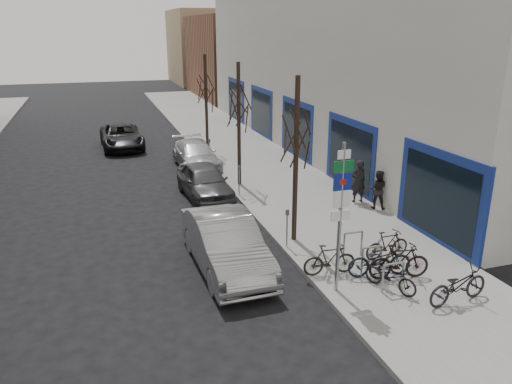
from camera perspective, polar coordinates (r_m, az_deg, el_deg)
ground at (r=13.10m, az=-0.59°, el=-13.28°), size 120.00×120.00×0.00m
sidewalk_east at (r=23.10m, az=2.64°, el=1.20°), size 5.00×70.00×0.15m
commercial_building at (r=33.57m, az=19.93°, el=14.07°), size 20.00×32.00×10.00m
brick_building_far at (r=53.30m, az=-0.12°, el=15.21°), size 12.00×14.00×8.00m
tan_building_far at (r=67.82m, az=-3.76°, el=16.25°), size 13.00×12.00×9.00m
highway_sign_pole at (r=12.86m, az=9.66°, el=-1.98°), size 0.55×0.10×4.20m
bike_rack at (r=14.69m, az=13.08°, el=-7.18°), size 0.66×2.26×0.83m
tree_near at (r=15.59m, az=4.69°, el=8.06°), size 1.80×1.80×5.50m
tree_mid at (r=21.66m, az=-2.01°, el=10.97°), size 1.80×1.80×5.50m
tree_far at (r=27.93m, az=-5.79°, el=12.54°), size 1.80×1.80×5.50m
meter_front at (r=15.86m, az=3.58°, el=-3.74°), size 0.10×0.08×1.27m
meter_mid at (r=20.79m, az=-1.96°, el=1.67°), size 0.10×0.08×1.27m
meter_back at (r=25.94m, az=-5.34°, el=4.97°), size 0.10×0.08×1.27m
bike_near_left at (r=13.92m, az=15.17°, el=-9.03°), size 1.12×1.58×0.94m
bike_near_right at (r=14.54m, az=16.05°, el=-7.60°), size 1.82×0.85×1.07m
bike_mid_curb at (r=14.53m, az=13.96°, el=-7.29°), size 1.91×0.84×1.13m
bike_mid_inner at (r=14.39m, az=8.41°, el=-7.59°), size 1.60×0.61×0.95m
bike_far_curb at (r=13.83m, az=22.15°, el=-9.52°), size 1.92×0.79×1.14m
bike_far_inner at (r=15.70m, az=14.78°, el=-5.81°), size 1.54×0.54×0.92m
parked_car_front at (r=14.79m, az=-3.48°, el=-5.89°), size 1.84×4.95×1.62m
parked_car_mid at (r=21.01m, az=-5.90°, el=1.23°), size 1.95×4.36×1.46m
parked_car_back at (r=25.68m, az=-6.87°, el=4.22°), size 1.96×4.68×1.35m
lane_car at (r=30.90m, az=-15.11°, el=6.15°), size 2.45×5.06×1.39m
pedestrian_near at (r=20.33m, az=11.61°, el=1.23°), size 0.65×0.44×1.74m
pedestrian_far at (r=19.80m, az=13.74°, el=0.31°), size 0.69×0.66×1.55m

